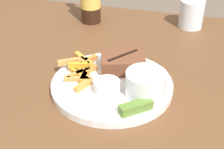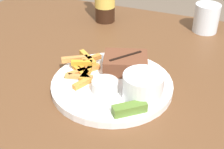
{
  "view_description": "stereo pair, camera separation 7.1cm",
  "coord_description": "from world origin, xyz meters",
  "px_view_note": "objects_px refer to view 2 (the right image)",
  "views": [
    {
      "loc": [
        0.16,
        -0.58,
        1.2
      ],
      "look_at": [
        0.0,
        0.0,
        0.81
      ],
      "focal_mm": 50.0,
      "sensor_mm": 36.0,
      "label": 1
    },
    {
      "loc": [
        0.23,
        -0.55,
        1.2
      ],
      "look_at": [
        0.0,
        0.0,
        0.81
      ],
      "focal_mm": 50.0,
      "sensor_mm": 36.0,
      "label": 2
    }
  ],
  "objects_px": {
    "dipping_sauce_cup": "(104,85)",
    "drinking_glass": "(206,18)",
    "pickle_spear": "(130,109)",
    "steak_portion": "(126,63)",
    "coleslaw_cup": "(143,85)",
    "dinner_plate": "(112,85)",
    "fork_utensil": "(81,79)"
  },
  "relations": [
    {
      "from": "dipping_sauce_cup",
      "to": "drinking_glass",
      "type": "distance_m",
      "value": 0.47
    },
    {
      "from": "coleslaw_cup",
      "to": "dipping_sauce_cup",
      "type": "relative_size",
      "value": 1.5
    },
    {
      "from": "fork_utensil",
      "to": "coleslaw_cup",
      "type": "bearing_deg",
      "value": -18.9
    },
    {
      "from": "coleslaw_cup",
      "to": "drinking_glass",
      "type": "height_order",
      "value": "drinking_glass"
    },
    {
      "from": "steak_portion",
      "to": "pickle_spear",
      "type": "relative_size",
      "value": 1.85
    },
    {
      "from": "pickle_spear",
      "to": "fork_utensil",
      "type": "bearing_deg",
      "value": 155.07
    },
    {
      "from": "steak_portion",
      "to": "pickle_spear",
      "type": "xyz_separation_m",
      "value": [
        0.07,
        -0.15,
        -0.01
      ]
    },
    {
      "from": "dinner_plate",
      "to": "coleslaw_cup",
      "type": "relative_size",
      "value": 3.22
    },
    {
      "from": "coleslaw_cup",
      "to": "pickle_spear",
      "type": "xyz_separation_m",
      "value": [
        -0.01,
        -0.06,
        -0.02
      ]
    },
    {
      "from": "dinner_plate",
      "to": "fork_utensil",
      "type": "distance_m",
      "value": 0.07
    },
    {
      "from": "dipping_sauce_cup",
      "to": "drinking_glass",
      "type": "height_order",
      "value": "drinking_glass"
    },
    {
      "from": "dinner_plate",
      "to": "coleslaw_cup",
      "type": "xyz_separation_m",
      "value": [
        0.08,
        -0.03,
        0.04
      ]
    },
    {
      "from": "dipping_sauce_cup",
      "to": "pickle_spear",
      "type": "bearing_deg",
      "value": -31.92
    },
    {
      "from": "dipping_sauce_cup",
      "to": "drinking_glass",
      "type": "bearing_deg",
      "value": 70.89
    },
    {
      "from": "drinking_glass",
      "to": "fork_utensil",
      "type": "bearing_deg",
      "value": -117.56
    },
    {
      "from": "steak_portion",
      "to": "drinking_glass",
      "type": "bearing_deg",
      "value": 67.6
    },
    {
      "from": "coleslaw_cup",
      "to": "pickle_spear",
      "type": "height_order",
      "value": "coleslaw_cup"
    },
    {
      "from": "pickle_spear",
      "to": "dipping_sauce_cup",
      "type": "bearing_deg",
      "value": 148.08
    },
    {
      "from": "dipping_sauce_cup",
      "to": "fork_utensil",
      "type": "xyz_separation_m",
      "value": [
        -0.07,
        0.02,
        -0.01
      ]
    },
    {
      "from": "dinner_plate",
      "to": "pickle_spear",
      "type": "xyz_separation_m",
      "value": [
        0.08,
        -0.09,
        0.02
      ]
    },
    {
      "from": "pickle_spear",
      "to": "drinking_glass",
      "type": "xyz_separation_m",
      "value": [
        0.08,
        0.49,
        0.02
      ]
    },
    {
      "from": "coleslaw_cup",
      "to": "drinking_glass",
      "type": "xyz_separation_m",
      "value": [
        0.07,
        0.43,
        -0.0
      ]
    },
    {
      "from": "dinner_plate",
      "to": "dipping_sauce_cup",
      "type": "height_order",
      "value": "dipping_sauce_cup"
    },
    {
      "from": "dipping_sauce_cup",
      "to": "coleslaw_cup",
      "type": "bearing_deg",
      "value": 8.59
    },
    {
      "from": "steak_portion",
      "to": "coleslaw_cup",
      "type": "xyz_separation_m",
      "value": [
        0.07,
        -0.09,
        0.01
      ]
    },
    {
      "from": "drinking_glass",
      "to": "steak_portion",
      "type": "bearing_deg",
      "value": -112.4
    },
    {
      "from": "dipping_sauce_cup",
      "to": "pickle_spear",
      "type": "distance_m",
      "value": 0.09
    },
    {
      "from": "coleslaw_cup",
      "to": "dipping_sauce_cup",
      "type": "distance_m",
      "value": 0.09
    },
    {
      "from": "dinner_plate",
      "to": "fork_utensil",
      "type": "bearing_deg",
      "value": -163.48
    },
    {
      "from": "steak_portion",
      "to": "fork_utensil",
      "type": "height_order",
      "value": "steak_portion"
    },
    {
      "from": "drinking_glass",
      "to": "dinner_plate",
      "type": "bearing_deg",
      "value": -110.52
    },
    {
      "from": "dinner_plate",
      "to": "fork_utensil",
      "type": "relative_size",
      "value": 2.15
    }
  ]
}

